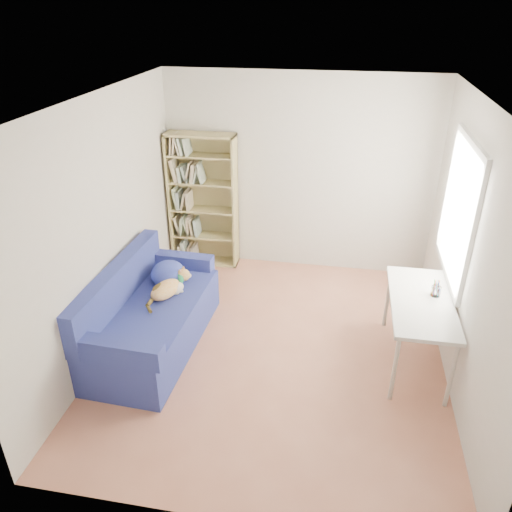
# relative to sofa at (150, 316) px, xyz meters

# --- Properties ---
(ground) EXTENTS (4.00, 4.00, 0.00)m
(ground) POSITION_rel_sofa_xyz_m (1.33, 0.10, -0.35)
(ground) COLOR #B0694F
(ground) RESTS_ON ground
(room_shell) EXTENTS (3.54, 4.04, 2.62)m
(room_shell) POSITION_rel_sofa_xyz_m (1.43, 0.14, 1.28)
(room_shell) COLOR silver
(room_shell) RESTS_ON ground
(sofa) EXTENTS (0.98, 1.92, 0.93)m
(sofa) POSITION_rel_sofa_xyz_m (0.00, 0.00, 0.00)
(sofa) COLOR navy
(sofa) RESTS_ON ground
(bookshelf) EXTENTS (0.91, 0.28, 1.83)m
(bookshelf) POSITION_rel_sofa_xyz_m (0.07, 1.94, 0.49)
(bookshelf) COLOR tan
(bookshelf) RESTS_ON ground
(desk) EXTENTS (0.60, 1.30, 0.75)m
(desk) POSITION_rel_sofa_xyz_m (2.76, 0.18, 0.33)
(desk) COLOR silver
(desk) RESTS_ON ground
(pen_cup) EXTENTS (0.09, 0.09, 0.18)m
(pen_cup) POSITION_rel_sofa_xyz_m (2.90, 0.29, 0.46)
(pen_cup) COLOR white
(pen_cup) RESTS_ON desk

